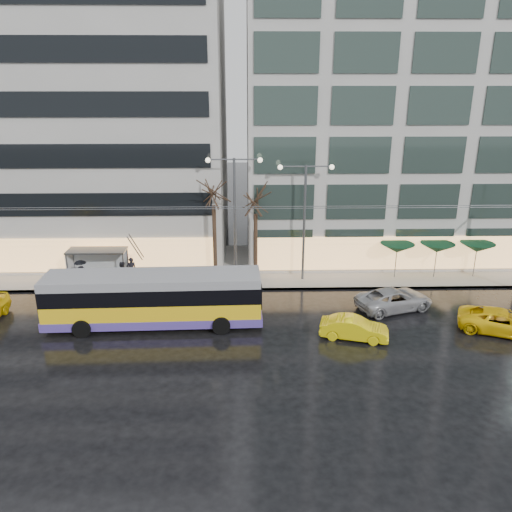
{
  "coord_description": "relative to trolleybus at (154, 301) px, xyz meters",
  "views": [
    {
      "loc": [
        2.73,
        -23.86,
        14.02
      ],
      "look_at": [
        3.39,
        5.0,
        4.0
      ],
      "focal_mm": 35.0,
      "sensor_mm": 36.0,
      "label": 1
    }
  ],
  "objects": [
    {
      "name": "ground",
      "position": [
        2.8,
        -3.77,
        -1.62
      ],
      "size": [
        140.0,
        140.0,
        0.0
      ],
      "primitive_type": "plane",
      "color": "black",
      "rests_on": "ground"
    },
    {
      "name": "sidewalk",
      "position": [
        4.8,
        10.23,
        -1.54
      ],
      "size": [
        80.0,
        10.0,
        0.15
      ],
      "primitive_type": "cube",
      "color": "gray",
      "rests_on": "ground"
    },
    {
      "name": "kerb",
      "position": [
        4.8,
        5.28,
        -1.54
      ],
      "size": [
        80.0,
        0.1,
        0.15
      ],
      "primitive_type": "cube",
      "color": "slate",
      "rests_on": "ground"
    },
    {
      "name": "building_left",
      "position": [
        -13.2,
        15.23,
        9.53
      ],
      "size": [
        34.0,
        14.0,
        22.0
      ],
      "primitive_type": "cube",
      "color": "#A8A5A0",
      "rests_on": "sidewalk"
    },
    {
      "name": "building_right",
      "position": [
        21.8,
        15.23,
        11.03
      ],
      "size": [
        32.0,
        14.0,
        25.0
      ],
      "primitive_type": "cube",
      "color": "#A8A5A0",
      "rests_on": "sidewalk"
    },
    {
      "name": "trolleybus",
      "position": [
        0.0,
        0.0,
        0.0
      ],
      "size": [
        12.98,
        5.15,
        5.98
      ],
      "color": "yellow",
      "rests_on": "ground"
    },
    {
      "name": "catenary",
      "position": [
        3.8,
        4.17,
        2.63
      ],
      "size": [
        42.24,
        5.12,
        7.0
      ],
      "color": "#595B60",
      "rests_on": "ground"
    },
    {
      "name": "bus_shelter",
      "position": [
        -5.58,
        6.92,
        0.34
      ],
      "size": [
        4.2,
        1.6,
        2.51
      ],
      "color": "#595B60",
      "rests_on": "sidewalk"
    },
    {
      "name": "street_lamp_near",
      "position": [
        4.8,
        7.03,
        4.37
      ],
      "size": [
        3.96,
        0.36,
        9.03
      ],
      "color": "#595B60",
      "rests_on": "sidewalk"
    },
    {
      "name": "street_lamp_far",
      "position": [
        9.8,
        7.03,
        4.1
      ],
      "size": [
        3.96,
        0.36,
        8.53
      ],
      "color": "#595B60",
      "rests_on": "sidewalk"
    },
    {
      "name": "tree_a",
      "position": [
        3.3,
        7.23,
        5.47
      ],
      "size": [
        3.2,
        3.2,
        8.4
      ],
      "color": "black",
      "rests_on": "sidewalk"
    },
    {
      "name": "tree_b",
      "position": [
        6.3,
        7.43,
        4.78
      ],
      "size": [
        3.2,
        3.2,
        7.7
      ],
      "color": "black",
      "rests_on": "sidewalk"
    },
    {
      "name": "parasol_a",
      "position": [
        16.8,
        7.23,
        0.83
      ],
      "size": [
        2.5,
        2.5,
        2.65
      ],
      "color": "#595B60",
      "rests_on": "sidewalk"
    },
    {
      "name": "parasol_b",
      "position": [
        19.8,
        7.23,
        0.83
      ],
      "size": [
        2.5,
        2.5,
        2.65
      ],
      "color": "#595B60",
      "rests_on": "sidewalk"
    },
    {
      "name": "parasol_c",
      "position": [
        22.8,
        7.23,
        0.83
      ],
      "size": [
        2.5,
        2.5,
        2.65
      ],
      "color": "#595B60",
      "rests_on": "sidewalk"
    },
    {
      "name": "taxi_b",
      "position": [
        11.78,
        -1.97,
        -0.98
      ],
      "size": [
        4.12,
        2.31,
        1.29
      ],
      "primitive_type": "imported",
      "rotation": [
        0.0,
        0.0,
        1.31
      ],
      "color": "yellow",
      "rests_on": "ground"
    },
    {
      "name": "taxi_c",
      "position": [
        20.71,
        -1.44,
        -0.93
      ],
      "size": [
        5.46,
        4.05,
        1.38
      ],
      "primitive_type": "imported",
      "rotation": [
        0.0,
        0.0,
        1.17
      ],
      "color": "yellow",
      "rests_on": "ground"
    },
    {
      "name": "sedan_silver",
      "position": [
        15.22,
        1.91,
        -0.91
      ],
      "size": [
        5.55,
        3.8,
        1.41
      ],
      "primitive_type": "imported",
      "rotation": [
        0.0,
        0.0,
        1.89
      ],
      "color": "#A09FA4",
      "rests_on": "ground"
    },
    {
      "name": "pedestrian_a",
      "position": [
        -2.8,
        6.68,
        -0.06
      ],
      "size": [
        1.18,
        1.2,
        2.19
      ],
      "color": "black",
      "rests_on": "sidewalk"
    },
    {
      "name": "pedestrian_b",
      "position": [
        -3.28,
        5.81,
        -0.53
      ],
      "size": [
        0.98,
        0.8,
        1.89
      ],
      "color": "black",
      "rests_on": "sidewalk"
    },
    {
      "name": "pedestrian_c",
      "position": [
        -6.12,
        5.63,
        -0.36
      ],
      "size": [
        1.15,
        0.95,
        2.11
      ],
      "color": "black",
      "rests_on": "sidewalk"
    }
  ]
}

